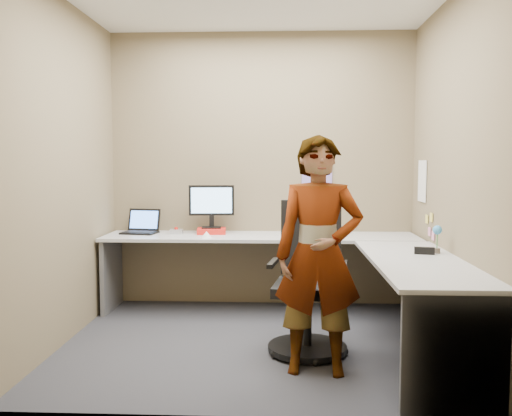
{
  "coord_description": "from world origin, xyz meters",
  "views": [
    {
      "loc": [
        0.21,
        -4.39,
        1.44
      ],
      "look_at": [
        -0.01,
        0.25,
        1.05
      ],
      "focal_mm": 40.0,
      "sensor_mm": 36.0,
      "label": 1
    }
  ],
  "objects_px": {
    "office_chair": "(309,291)",
    "person": "(319,255)",
    "desk": "(309,261)",
    "monitor": "(212,203)"
  },
  "relations": [
    {
      "from": "office_chair",
      "to": "person",
      "type": "distance_m",
      "value": 0.56
    },
    {
      "from": "desk",
      "to": "office_chair",
      "type": "distance_m",
      "value": 0.56
    },
    {
      "from": "desk",
      "to": "monitor",
      "type": "distance_m",
      "value": 1.23
    },
    {
      "from": "monitor",
      "to": "office_chair",
      "type": "distance_m",
      "value": 1.63
    },
    {
      "from": "monitor",
      "to": "person",
      "type": "distance_m",
      "value": 1.93
    },
    {
      "from": "monitor",
      "to": "person",
      "type": "bearing_deg",
      "value": -66.31
    },
    {
      "from": "desk",
      "to": "office_chair",
      "type": "relative_size",
      "value": 2.68
    },
    {
      "from": "desk",
      "to": "person",
      "type": "distance_m",
      "value": 1.0
    },
    {
      "from": "desk",
      "to": "monitor",
      "type": "relative_size",
      "value": 6.79
    },
    {
      "from": "office_chair",
      "to": "person",
      "type": "relative_size",
      "value": 0.69
    }
  ]
}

